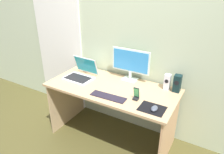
% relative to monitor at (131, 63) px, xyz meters
% --- Properties ---
extents(ground_plane, '(8.00, 8.00, 0.00)m').
position_rel_monitor_xyz_m(ground_plane, '(-0.10, -0.27, -0.96)').
color(ground_plane, '#494421').
extents(wall_back, '(6.00, 0.04, 2.50)m').
position_rel_monitor_xyz_m(wall_back, '(-0.10, 0.13, 0.29)').
color(wall_back, '#B0BF9F').
rests_on(wall_back, ground_plane).
extents(door_left, '(0.82, 0.02, 2.02)m').
position_rel_monitor_xyz_m(door_left, '(-1.22, 0.10, 0.05)').
color(door_left, white).
rests_on(door_left, ground_plane).
extents(desk, '(1.51, 0.71, 0.74)m').
position_rel_monitor_xyz_m(desk, '(-0.10, -0.27, -0.37)').
color(desk, tan).
rests_on(desk, ground_plane).
extents(monitor, '(0.48, 0.14, 0.39)m').
position_rel_monitor_xyz_m(monitor, '(0.00, 0.00, 0.00)').
color(monitor, silver).
rests_on(monitor, desk).
extents(speaker_right, '(0.08, 0.08, 0.20)m').
position_rel_monitor_xyz_m(speaker_right, '(0.57, -0.01, -0.12)').
color(speaker_right, black).
rests_on(speaker_right, desk).
extents(speaker_near_monitor, '(0.07, 0.07, 0.18)m').
position_rel_monitor_xyz_m(speaker_near_monitor, '(0.46, -0.01, -0.13)').
color(speaker_near_monitor, silver).
rests_on(speaker_near_monitor, desk).
extents(laptop, '(0.36, 0.33, 0.24)m').
position_rel_monitor_xyz_m(laptop, '(-0.57, -0.25, -0.17)').
color(laptop, white).
rests_on(laptop, desk).
extents(fishbowl, '(0.17, 0.17, 0.17)m').
position_rel_monitor_xyz_m(fishbowl, '(-0.60, -0.03, -0.14)').
color(fishbowl, silver).
rests_on(fishbowl, desk).
extents(keyboard_external, '(0.40, 0.13, 0.01)m').
position_rel_monitor_xyz_m(keyboard_external, '(-0.02, -0.49, -0.22)').
color(keyboard_external, '#241E2B').
rests_on(keyboard_external, desk).
extents(mousepad, '(0.25, 0.20, 0.00)m').
position_rel_monitor_xyz_m(mousepad, '(0.46, -0.47, -0.22)').
color(mousepad, black).
rests_on(mousepad, desk).
extents(mouse, '(0.06, 0.10, 0.04)m').
position_rel_monitor_xyz_m(mouse, '(0.49, -0.49, -0.20)').
color(mouse, '#464E5D').
rests_on(mouse, mousepad).
extents(phone_in_dock, '(0.06, 0.05, 0.14)m').
position_rel_monitor_xyz_m(phone_in_dock, '(0.26, -0.39, -0.17)').
color(phone_in_dock, black).
rests_on(phone_in_dock, desk).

